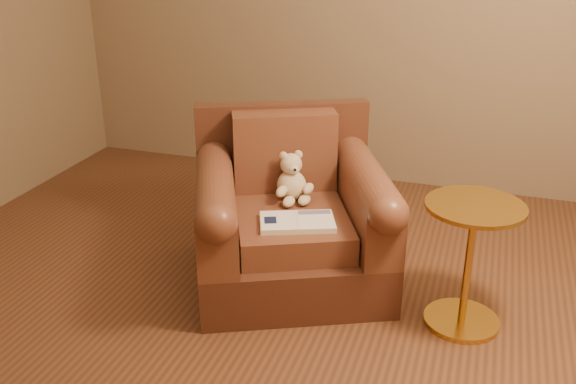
% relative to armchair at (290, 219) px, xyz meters
% --- Properties ---
extents(floor, '(4.00, 4.00, 0.00)m').
position_rel_armchair_xyz_m(floor, '(-0.05, -0.53, -0.32)').
color(floor, brown).
rests_on(floor, ground).
extents(armchair, '(1.21, 1.18, 0.83)m').
position_rel_armchair_xyz_m(armchair, '(0.00, 0.00, 0.00)').
color(armchair, '#4A2618').
rests_on(armchair, floor).
extents(teddy_bear, '(0.19, 0.22, 0.26)m').
position_rel_armchair_xyz_m(teddy_bear, '(-0.01, 0.08, 0.17)').
color(teddy_bear, beige).
rests_on(teddy_bear, armchair).
extents(guidebook, '(0.40, 0.32, 0.03)m').
position_rel_armchair_xyz_m(guidebook, '(0.10, -0.19, 0.09)').
color(guidebook, beige).
rests_on(guidebook, armchair).
extents(side_table, '(0.43, 0.43, 0.60)m').
position_rel_armchair_xyz_m(side_table, '(0.89, -0.17, 0.00)').
color(side_table, gold).
rests_on(side_table, floor).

